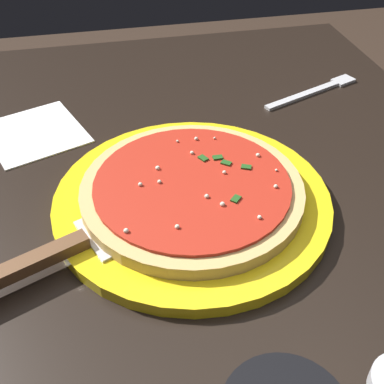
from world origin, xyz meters
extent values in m
cube|color=black|center=(-0.40, -0.30, 0.36)|extent=(0.06, 0.06, 0.73)
cube|color=black|center=(-0.40, 0.30, 0.36)|extent=(0.06, 0.06, 0.73)
cube|color=black|center=(0.00, 0.00, 0.74)|extent=(0.95, 0.73, 0.03)
cylinder|color=yellow|center=(0.03, -0.04, 0.76)|extent=(0.33, 0.33, 0.01)
cylinder|color=#DBB26B|center=(0.03, -0.04, 0.78)|extent=(0.26, 0.26, 0.02)
cylinder|color=red|center=(0.03, -0.04, 0.79)|extent=(0.23, 0.23, 0.00)
sphere|color=#EFEACC|center=(0.03, -0.08, 0.79)|extent=(0.00, 0.00, 0.00)
sphere|color=#EFEACC|center=(0.06, -0.03, 0.79)|extent=(0.01, 0.01, 0.01)
sphere|color=#EFEACC|center=(-0.05, 0.01, 0.79)|extent=(0.00, 0.00, 0.00)
sphere|color=#EFEACC|center=(0.03, -0.10, 0.79)|extent=(0.01, 0.01, 0.01)
sphere|color=#EFEACC|center=(0.03, 0.06, 0.79)|extent=(0.00, 0.00, 0.00)
sphere|color=#EFEACC|center=(0.00, -0.08, 0.79)|extent=(0.01, 0.01, 0.01)
sphere|color=#EFEACC|center=(-0.05, -0.02, 0.79)|extent=(0.00, 0.00, 0.00)
sphere|color=#EFEACC|center=(0.08, -0.02, 0.79)|extent=(0.01, 0.01, 0.01)
sphere|color=#EFEACC|center=(0.10, -0.12, 0.79)|extent=(0.01, 0.01, 0.01)
sphere|color=#EFEACC|center=(0.06, 0.05, 0.79)|extent=(0.00, 0.00, 0.00)
sphere|color=#EFEACC|center=(0.10, -0.07, 0.79)|extent=(0.01, 0.01, 0.01)
sphere|color=#EFEACC|center=(0.11, 0.02, 0.79)|extent=(0.00, 0.00, 0.00)
sphere|color=#EFEACC|center=(-0.02, -0.03, 0.79)|extent=(0.00, 0.00, 0.00)
sphere|color=#EFEACC|center=(-0.05, -0.04, 0.79)|extent=(0.00, 0.00, 0.00)
sphere|color=#EFEACC|center=(0.02, 0.00, 0.79)|extent=(0.00, 0.00, 0.00)
sphere|color=#EFEACC|center=(0.00, 0.05, 0.79)|extent=(0.01, 0.01, 0.01)
cube|color=#23561E|center=(-0.01, 0.00, 0.79)|extent=(0.01, 0.01, 0.00)
cube|color=#23561E|center=(0.07, 0.00, 0.79)|extent=(0.01, 0.01, 0.00)
cube|color=#23561E|center=(0.02, 0.03, 0.79)|extent=(0.01, 0.01, 0.00)
cube|color=#23561E|center=(0.01, 0.01, 0.79)|extent=(0.01, 0.01, 0.00)
cube|color=#23561E|center=(-0.01, -0.02, 0.79)|extent=(0.01, 0.01, 0.00)
cube|color=silver|center=(0.07, -0.12, 0.77)|extent=(0.10, 0.11, 0.00)
cube|color=brown|center=(0.11, -0.22, 0.78)|extent=(0.07, 0.13, 0.01)
cube|color=white|center=(-0.17, -0.23, 0.76)|extent=(0.17, 0.17, 0.00)
cube|color=silver|center=(-0.19, 0.19, 0.76)|extent=(0.07, 0.14, 0.00)
cube|color=silver|center=(-0.22, 0.28, 0.76)|extent=(0.04, 0.04, 0.00)
camera|label=1|loc=(0.46, -0.13, 1.14)|focal=45.42mm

